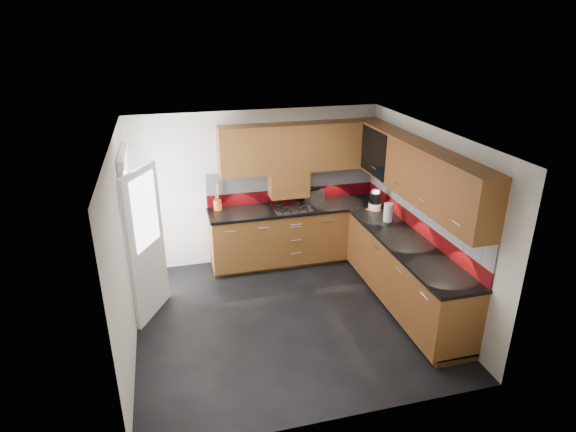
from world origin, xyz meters
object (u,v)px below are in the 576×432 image
object	(u,v)px
gas_hob	(291,207)
utensil_pot	(218,204)
toaster	(315,196)
food_processor	(375,201)

from	to	relation	value
gas_hob	utensil_pot	size ratio (longest dim) A/B	1.29
gas_hob	toaster	size ratio (longest dim) A/B	1.74
toaster	food_processor	size ratio (longest dim) A/B	1.03
utensil_pot	toaster	size ratio (longest dim) A/B	1.34
food_processor	gas_hob	bearing A→B (deg)	162.12
toaster	utensil_pot	bearing A→B (deg)	177.78
gas_hob	food_processor	size ratio (longest dim) A/B	1.80
utensil_pot	toaster	world-z (taller)	utensil_pot
gas_hob	utensil_pot	xyz separation A→B (m)	(-1.10, 0.22, 0.08)
food_processor	utensil_pot	bearing A→B (deg)	165.32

